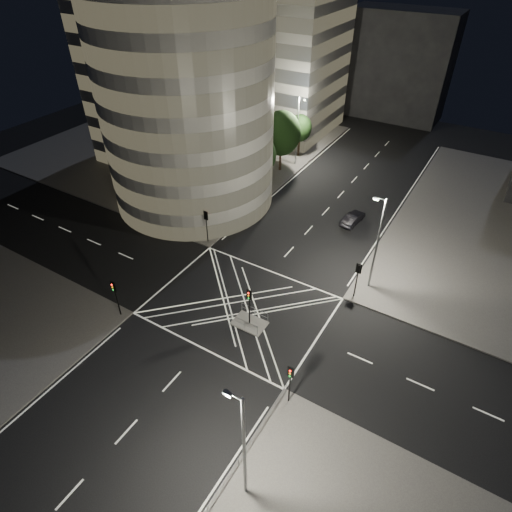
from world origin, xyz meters
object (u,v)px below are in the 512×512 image
Objects in this scene: traffic_signal_fl at (206,221)px; street_lamp_right_far at (377,242)px; traffic_signal_fr at (358,274)px; street_lamp_left_near at (227,179)px; traffic_signal_island at (249,301)px; street_lamp_left_far at (298,129)px; street_lamp_right_near at (243,446)px; central_island at (250,323)px; traffic_signal_nl at (115,292)px; traffic_signal_nr at (290,378)px; sedan at (353,218)px.

street_lamp_right_far is (18.24, 2.20, 2.63)m from traffic_signal_fl.
street_lamp_left_near is (-18.24, 5.20, 2.63)m from traffic_signal_fr.
street_lamp_right_far reaches higher than traffic_signal_island.
street_lamp_left_far is at bearing 90.00° from street_lamp_left_near.
street_lamp_right_near is at bearing -54.03° from street_lamp_left_near.
central_island is 13.91m from traffic_signal_fl.
traffic_signal_island is at bearing -129.33° from traffic_signal_fr.
street_lamp_left_near is 19.11m from street_lamp_right_far.
traffic_signal_nl and traffic_signal_fr have the same top height.
traffic_signal_nr is at bearing -63.64° from street_lamp_left_far.
street_lamp_left_far reaches higher than traffic_signal_nl.
traffic_signal_nr is (17.60, -13.60, 0.00)m from traffic_signal_fl.
traffic_signal_nl is at bearing -142.31° from traffic_signal_fr.
traffic_signal_fr is at bearing 117.63° from sedan.
street_lamp_left_far is 17.84m from sedan.
central_island is 15.54m from street_lamp_right_near.
traffic_signal_island reaches higher than sedan.
traffic_signal_island is (10.80, -8.30, 0.00)m from traffic_signal_fl.
traffic_signal_nr is 0.98× the size of sedan.
traffic_signal_island is (10.80, 5.30, 0.00)m from traffic_signal_nl.
traffic_signal_island is 14.78m from street_lamp_right_near.
traffic_signal_nr reaches higher than central_island.
street_lamp_left_near is at bearing 34.30° from sedan.
traffic_signal_fr is 19.14m from street_lamp_left_near.
traffic_signal_fr is 0.40× the size of street_lamp_right_near.
street_lamp_right_far is at bearing 54.70° from traffic_signal_island.
street_lamp_right_near reaches higher than central_island.
traffic_signal_nl is 19.78m from street_lamp_right_near.
traffic_signal_nl is at bearing -88.06° from street_lamp_left_near.
traffic_signal_nr is at bearing -37.93° from central_island.
central_island is at bearing 90.77° from sedan.
street_lamp_left_far is 2.46× the size of sedan.
traffic_signal_fr is 0.40× the size of street_lamp_right_far.
traffic_signal_fl is at bearing -173.12° from street_lamp_right_far.
traffic_signal_island is at bearing 120.75° from street_lamp_right_near.
traffic_signal_fl is 0.98× the size of sedan.
traffic_signal_nr is 7.69m from street_lamp_right_near.
street_lamp_right_far is (0.64, 15.80, 2.63)m from traffic_signal_nr.
street_lamp_right_far is at bearing -9.03° from street_lamp_left_near.
street_lamp_left_far reaches higher than traffic_signal_island.
traffic_signal_nl is 0.40× the size of street_lamp_left_near.
traffic_signal_fl is at bearing 90.00° from traffic_signal_nl.
traffic_signal_nr is at bearing 0.00° from traffic_signal_nl.
street_lamp_left_far is at bearing 109.95° from central_island.
traffic_signal_fl is 23.36m from street_lamp_left_far.
street_lamp_left_near is 32.13m from street_lamp_right_near.
street_lamp_right_far and street_lamp_right_near have the same top height.
street_lamp_left_far is at bearing 113.21° from street_lamp_right_near.
street_lamp_right_near is at bearing -88.25° from traffic_signal_fr.
traffic_signal_nl is at bearing -90.00° from traffic_signal_fl.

